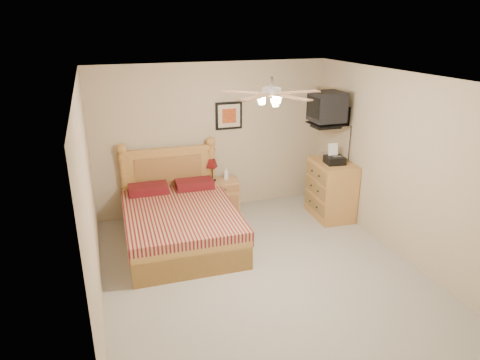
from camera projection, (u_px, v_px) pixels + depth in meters
name	position (u px, v px, depth m)	size (l,w,h in m)	color
floor	(261.00, 272.00, 5.63)	(4.50, 4.50, 0.00)	#9E998F
ceiling	(265.00, 78.00, 4.76)	(4.00, 4.50, 0.04)	white
wall_back	(213.00, 138.00, 7.19)	(4.00, 0.04, 2.50)	#C2AE8F
wall_front	(374.00, 283.00, 3.20)	(4.00, 0.04, 2.50)	#C2AE8F
wall_left	(90.00, 204.00, 4.59)	(0.04, 4.50, 2.50)	#C2AE8F
wall_right	(400.00, 166.00, 5.80)	(0.04, 4.50, 2.50)	#C2AE8F
bed	(179.00, 202.00, 6.14)	(1.55, 2.04, 1.32)	#A67333
nightstand	(223.00, 196.00, 7.33)	(0.52, 0.39, 0.57)	#BE8A45
table_lamp	(212.00, 170.00, 7.16)	(0.21, 0.21, 0.38)	maroon
lotion_bottle	(226.00, 174.00, 7.22)	(0.08, 0.08, 0.22)	white
framed_picture	(229.00, 116.00, 7.13)	(0.46, 0.04, 0.46)	black
dresser	(331.00, 189.00, 7.09)	(0.56, 0.81, 0.96)	#B57240
fax_machine	(335.00, 154.00, 6.79)	(0.29, 0.31, 0.31)	black
magazine_lower	(323.00, 157.00, 7.15)	(0.22, 0.30, 0.03)	#ACA089
magazine_upper	(324.00, 155.00, 7.14)	(0.22, 0.29, 0.02)	gray
wall_tv	(335.00, 109.00, 6.72)	(0.56, 0.46, 0.58)	black
ceiling_fan	(272.00, 94.00, 4.63)	(1.14, 1.14, 0.28)	silver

